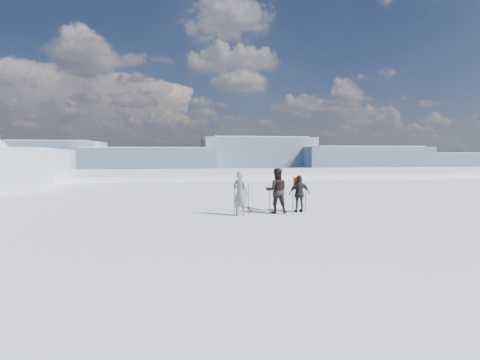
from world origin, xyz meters
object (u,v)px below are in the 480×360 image
object	(u,v)px
skier_pack	(299,194)
skis_loose	(249,208)
skier_dark	(277,191)
skier_grey	(240,193)

from	to	relation	value
skier_pack	skis_loose	distance (m)	2.63
skier_dark	skier_pack	distance (m)	1.09
skier_dark	skier_pack	bearing A→B (deg)	-164.16
skier_grey	skier_dark	world-z (taller)	skier_dark
skier_dark	skis_loose	xyz separation A→B (m)	(-0.88, 1.67, -0.96)
skier_grey	skier_dark	size ratio (longest dim) A/B	0.96
skier_dark	skier_pack	world-z (taller)	skier_dark
skier_grey	skis_loose	bearing A→B (deg)	-71.45
skier_grey	skier_dark	xyz separation A→B (m)	(1.64, 0.32, 0.04)
skier_grey	skis_loose	world-z (taller)	skier_grey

